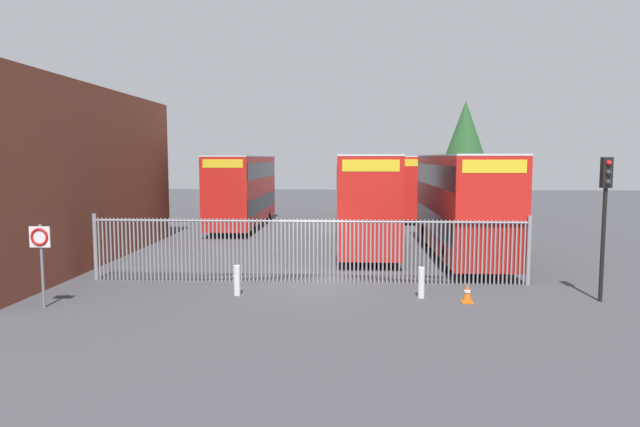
# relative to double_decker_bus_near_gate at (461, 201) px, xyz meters

# --- Properties ---
(ground_plane) EXTENTS (100.00, 100.00, 0.00)m
(ground_plane) POSITION_rel_double_decker_bus_near_gate_xyz_m (-6.04, 2.54, -2.42)
(ground_plane) COLOR #3D3D42
(palisade_fence) EXTENTS (15.05, 0.14, 2.35)m
(palisade_fence) POSITION_rel_double_decker_bus_near_gate_xyz_m (-6.25, -5.46, -1.24)
(palisade_fence) COLOR gray
(palisade_fence) RESTS_ON ground
(double_decker_bus_near_gate) EXTENTS (2.54, 10.81, 4.42)m
(double_decker_bus_near_gate) POSITION_rel_double_decker_bus_near_gate_xyz_m (0.00, 0.00, 0.00)
(double_decker_bus_near_gate) COLOR red
(double_decker_bus_near_gate) RESTS_ON ground
(double_decker_bus_behind_fence_left) EXTENTS (2.54, 10.81, 4.42)m
(double_decker_bus_behind_fence_left) POSITION_rel_double_decker_bus_near_gate_xyz_m (-4.04, 1.89, 0.00)
(double_decker_bus_behind_fence_left) COLOR red
(double_decker_bus_behind_fence_left) RESTS_ON ground
(double_decker_bus_behind_fence_right) EXTENTS (2.54, 10.81, 4.42)m
(double_decker_bus_behind_fence_right) POSITION_rel_double_decker_bus_near_gate_xyz_m (-11.45, 9.91, 0.00)
(double_decker_bus_behind_fence_right) COLOR red
(double_decker_bus_behind_fence_right) RESTS_ON ground
(double_decker_bus_far_back) EXTENTS (2.54, 10.81, 4.42)m
(double_decker_bus_far_back) POSITION_rel_double_decker_bus_near_gate_xyz_m (-0.61, 16.46, 0.00)
(double_decker_bus_far_back) COLOR red
(double_decker_bus_far_back) RESTS_ON ground
(bollard_near_left) EXTENTS (0.20, 0.20, 0.95)m
(bollard_near_left) POSITION_rel_double_decker_bus_near_gate_xyz_m (-8.31, -7.40, -1.95)
(bollard_near_left) COLOR silver
(bollard_near_left) RESTS_ON ground
(bollard_center_front) EXTENTS (0.20, 0.20, 0.95)m
(bollard_center_front) POSITION_rel_double_decker_bus_near_gate_xyz_m (-2.61, -7.39, -1.95)
(bollard_center_front) COLOR silver
(bollard_center_front) RESTS_ON ground
(traffic_cone_by_gate) EXTENTS (0.34, 0.34, 0.59)m
(traffic_cone_by_gate) POSITION_rel_double_decker_bus_near_gate_xyz_m (-1.31, -7.90, -2.13)
(traffic_cone_by_gate) COLOR orange
(traffic_cone_by_gate) RESTS_ON ground
(speed_limit_sign_post) EXTENTS (0.60, 0.14, 2.40)m
(speed_limit_sign_post) POSITION_rel_double_decker_bus_near_gate_xyz_m (-13.57, -9.14, -0.65)
(speed_limit_sign_post) COLOR slate
(speed_limit_sign_post) RESTS_ON ground
(traffic_light_kerbside) EXTENTS (0.28, 0.33, 4.30)m
(traffic_light_kerbside) POSITION_rel_double_decker_bus_near_gate_xyz_m (2.70, -7.53, 0.56)
(traffic_light_kerbside) COLOR black
(traffic_light_kerbside) RESTS_ON ground
(tree_tall_back) EXTENTS (4.31, 4.31, 8.76)m
(tree_tall_back) POSITION_rel_double_decker_bus_near_gate_xyz_m (4.16, 20.35, 3.25)
(tree_tall_back) COLOR #4C3823
(tree_tall_back) RESTS_ON ground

